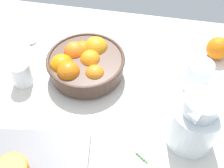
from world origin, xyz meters
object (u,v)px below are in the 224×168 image
object	(u,v)px
second_glass	(197,78)
spoon	(39,39)
juice_glass	(22,75)
loose_orange_1	(218,48)
fruit_bowl	(84,63)
juice_pitcher	(194,125)
cutting_board	(28,167)

from	to	relation	value
second_glass	spoon	xyz separation A→B (cm)	(-59.97, 13.56, -4.35)
juice_glass	loose_orange_1	xyz separation A→B (cm)	(64.84, 25.30, 0.34)
fruit_bowl	second_glass	bearing A→B (deg)	0.46
fruit_bowl	second_glass	world-z (taller)	second_glass
juice_pitcher	cutting_board	world-z (taller)	juice_pitcher
juice_glass	cutting_board	bearing A→B (deg)	-65.61
juice_pitcher	cutting_board	distance (cm)	46.34
loose_orange_1	juice_glass	bearing A→B (deg)	-158.68
second_glass	cutting_board	size ratio (longest dim) A/B	0.35
juice_pitcher	juice_glass	bearing A→B (deg)	168.25
fruit_bowl	cutting_board	bearing A→B (deg)	-99.66
fruit_bowl	spoon	bearing A→B (deg)	148.17
second_glass	spoon	distance (cm)	61.64
fruit_bowl	juice_glass	distance (cm)	21.25
juice_glass	loose_orange_1	world-z (taller)	juice_glass
fruit_bowl	spoon	size ratio (longest dim) A/B	2.09
spoon	cutting_board	bearing A→B (deg)	-72.68
fruit_bowl	second_glass	distance (cm)	37.64
juice_pitcher	juice_glass	distance (cm)	56.94
second_glass	loose_orange_1	size ratio (longest dim) A/B	1.37
fruit_bowl	juice_pitcher	xyz separation A→B (cm)	(36.12, -19.88, 2.33)
juice_glass	spoon	world-z (taller)	juice_glass
loose_orange_1	spoon	world-z (taller)	loose_orange_1
second_glass	juice_glass	bearing A→B (deg)	-171.43
cutting_board	spoon	xyz separation A→B (cm)	(-15.97, 51.21, -0.57)
juice_pitcher	cutting_board	bearing A→B (deg)	-157.64
fruit_bowl	loose_orange_1	world-z (taller)	fruit_bowl
fruit_bowl	spoon	xyz separation A→B (cm)	(-22.33, 13.86, -4.41)
second_glass	spoon	size ratio (longest dim) A/B	0.88
juice_glass	loose_orange_1	bearing A→B (deg)	21.32
loose_orange_1	spoon	distance (cm)	67.81
juice_glass	loose_orange_1	size ratio (longest dim) A/B	1.06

